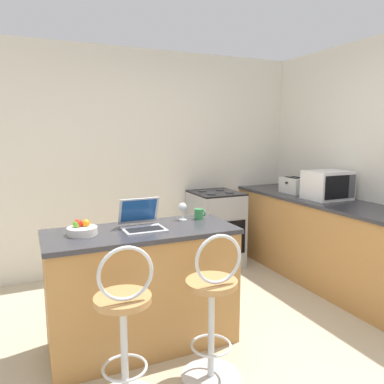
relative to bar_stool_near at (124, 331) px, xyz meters
The scene contains 13 objects.
ground_plane 0.85m from the bar_stool_near, ahead, with size 20.00×20.00×0.00m, color #BCAD8E.
wall_back 2.56m from the bar_stool_near, 73.19° to the left, with size 12.00×0.06×2.60m.
breakfast_bar 0.67m from the bar_stool_near, 64.30° to the left, with size 1.42×0.62×0.92m.
counter_right 2.65m from the bar_stool_near, 20.07° to the left, with size 0.67×2.80×0.92m.
bar_stool_near is the anchor object (origin of this frame).
bar_stool_far 0.58m from the bar_stool_near, ahead, with size 0.40×0.40×1.03m.
laptop 0.87m from the bar_stool_near, 64.47° to the left, with size 0.31×0.30×0.23m.
microwave 2.79m from the bar_stool_near, 22.44° to the left, with size 0.46×0.36×0.31m.
toaster 2.94m from the bar_stool_near, 31.58° to the left, with size 0.25×0.32×0.19m.
stove_range 2.56m from the bar_stool_near, 50.25° to the left, with size 0.56×0.61×0.93m.
wine_glass_tall 1.17m from the bar_stool_near, 47.81° to the left, with size 0.07×0.07×0.15m.
fruit_bowl 0.81m from the bar_stool_near, 101.79° to the left, with size 0.21×0.21×0.11m.
mug_green 1.22m from the bar_stool_near, 41.74° to the left, with size 0.09×0.07×0.09m.
Camera 1 is at (-1.17, -2.06, 1.64)m, focal length 35.00 mm.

